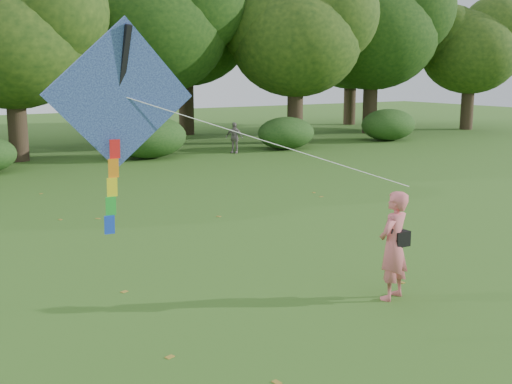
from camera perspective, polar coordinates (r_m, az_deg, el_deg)
ground at (r=12.03m, az=10.18°, el=-7.98°), size 100.00×100.00×0.00m
man_kite_flyer at (r=11.07m, az=12.12°, el=-4.68°), size 0.79×0.64×1.87m
bystander_right at (r=29.94m, az=-1.95°, el=4.85°), size 0.79×0.88×1.44m
crossbody_bag at (r=11.09m, az=12.69°, el=-4.00°), size 0.43×0.20×0.72m
flying_kite at (r=8.86m, az=-11.90°, el=8.02°), size 5.74×1.08×2.91m
tree_line at (r=32.72m, az=-15.49°, el=13.54°), size 54.70×15.30×9.48m
shrub_band at (r=27.11m, az=-16.67°, el=4.06°), size 39.15×3.22×1.88m
fallen_leaves at (r=15.13m, az=-5.21°, el=-3.91°), size 8.89×14.35×0.01m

